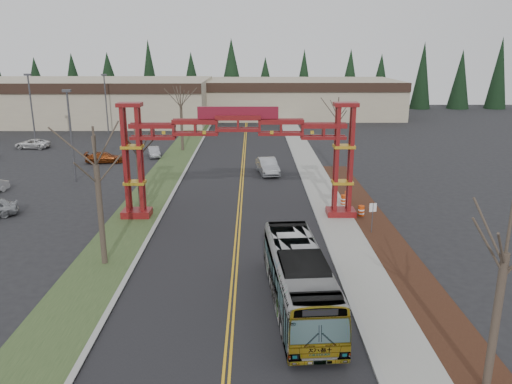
{
  "coord_description": "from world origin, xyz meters",
  "views": [
    {
      "loc": [
        1.07,
        -19.14,
        12.68
      ],
      "look_at": [
        1.3,
        12.08,
        3.72
      ],
      "focal_mm": 35.0,
      "sensor_mm": 36.0,
      "label": 1
    }
  ],
  "objects_px": {
    "light_pole_mid": "(31,105)",
    "barrel_north": "(348,197)",
    "barrel_south": "(361,211)",
    "transit_bus": "(299,279)",
    "silver_sedan": "(268,166)",
    "bare_tree_median_mid": "(137,145)",
    "retail_building_west": "(80,101)",
    "parked_car_far_b": "(32,144)",
    "bare_tree_median_far": "(181,104)",
    "bare_tree_right_far": "(338,117)",
    "gateway_arch": "(238,142)",
    "light_pole_near": "(71,129)",
    "retail_building_east": "(298,98)",
    "parked_car_far_a": "(154,152)",
    "bare_tree_median_near": "(96,166)",
    "bare_tree_right_near": "(506,255)",
    "street_sign": "(373,212)",
    "barrel_mid": "(344,200)",
    "parked_car_mid_a": "(105,157)",
    "light_pole_far": "(106,99)"
  },
  "relations": [
    {
      "from": "retail_building_west",
      "to": "bare_tree_median_mid",
      "type": "distance_m",
      "value": 56.88
    },
    {
      "from": "barrel_north",
      "to": "parked_car_mid_a",
      "type": "bearing_deg",
      "value": 147.83
    },
    {
      "from": "gateway_arch",
      "to": "bare_tree_right_far",
      "type": "xyz_separation_m",
      "value": [
        10.0,
        14.92,
        -0.11
      ]
    },
    {
      "from": "silver_sedan",
      "to": "barrel_north",
      "type": "height_order",
      "value": "silver_sedan"
    },
    {
      "from": "parked_car_mid_a",
      "to": "bare_tree_right_near",
      "type": "height_order",
      "value": "bare_tree_right_near"
    },
    {
      "from": "bare_tree_median_near",
      "to": "light_pole_near",
      "type": "height_order",
      "value": "light_pole_near"
    },
    {
      "from": "parked_car_far_a",
      "to": "parked_car_far_b",
      "type": "bearing_deg",
      "value": 145.87
    },
    {
      "from": "gateway_arch",
      "to": "retail_building_west",
      "type": "distance_m",
      "value": 61.78
    },
    {
      "from": "parked_car_far_b",
      "to": "bare_tree_median_far",
      "type": "relative_size",
      "value": 0.54
    },
    {
      "from": "bare_tree_median_mid",
      "to": "retail_building_west",
      "type": "bearing_deg",
      "value": 112.76
    },
    {
      "from": "parked_car_far_a",
      "to": "retail_building_west",
      "type": "bearing_deg",
      "value": 105.0
    },
    {
      "from": "street_sign",
      "to": "bare_tree_median_near",
      "type": "bearing_deg",
      "value": -163.98
    },
    {
      "from": "retail_building_east",
      "to": "transit_bus",
      "type": "height_order",
      "value": "retail_building_east"
    },
    {
      "from": "parked_car_mid_a",
      "to": "light_pole_near",
      "type": "height_order",
      "value": "light_pole_near"
    },
    {
      "from": "light_pole_mid",
      "to": "bare_tree_right_near",
      "type": "bearing_deg",
      "value": -52.78
    },
    {
      "from": "parked_car_far_b",
      "to": "barrel_south",
      "type": "bearing_deg",
      "value": 59.89
    },
    {
      "from": "silver_sedan",
      "to": "retail_building_east",
      "type": "bearing_deg",
      "value": 72.13
    },
    {
      "from": "light_pole_far",
      "to": "parked_car_far_a",
      "type": "bearing_deg",
      "value": -59.35
    },
    {
      "from": "transit_bus",
      "to": "bare_tree_right_near",
      "type": "distance_m",
      "value": 10.31
    },
    {
      "from": "bare_tree_median_mid",
      "to": "bare_tree_median_far",
      "type": "relative_size",
      "value": 0.91
    },
    {
      "from": "transit_bus",
      "to": "light_pole_near",
      "type": "height_order",
      "value": "light_pole_near"
    },
    {
      "from": "bare_tree_median_mid",
      "to": "bare_tree_right_far",
      "type": "relative_size",
      "value": 0.96
    },
    {
      "from": "silver_sedan",
      "to": "gateway_arch",
      "type": "bearing_deg",
      "value": -109.89
    },
    {
      "from": "bare_tree_right_near",
      "to": "barrel_north",
      "type": "bearing_deg",
      "value": 91.84
    },
    {
      "from": "retail_building_east",
      "to": "barrel_south",
      "type": "bearing_deg",
      "value": -90.39
    },
    {
      "from": "transit_bus",
      "to": "light_pole_far",
      "type": "distance_m",
      "value": 60.16
    },
    {
      "from": "bare_tree_median_near",
      "to": "bare_tree_right_near",
      "type": "relative_size",
      "value": 1.09
    },
    {
      "from": "parked_car_far_b",
      "to": "light_pole_near",
      "type": "bearing_deg",
      "value": 40.72
    },
    {
      "from": "retail_building_east",
      "to": "parked_car_far_a",
      "type": "distance_m",
      "value": 44.49
    },
    {
      "from": "gateway_arch",
      "to": "bare_tree_median_mid",
      "type": "distance_m",
      "value": 8.16
    },
    {
      "from": "barrel_north",
      "to": "bare_tree_median_mid",
      "type": "bearing_deg",
      "value": -173.21
    },
    {
      "from": "retail_building_east",
      "to": "parked_car_far_a",
      "type": "bearing_deg",
      "value": -118.23
    },
    {
      "from": "retail_building_west",
      "to": "parked_car_mid_a",
      "type": "relative_size",
      "value": 10.62
    },
    {
      "from": "bare_tree_right_far",
      "to": "light_pole_mid",
      "type": "xyz_separation_m",
      "value": [
        -37.97,
        14.14,
        -0.29
      ]
    },
    {
      "from": "light_pole_mid",
      "to": "barrel_north",
      "type": "xyz_separation_m",
      "value": [
        37.18,
        -25.48,
        -5.06
      ]
    },
    {
      "from": "bare_tree_right_near",
      "to": "light_pole_near",
      "type": "xyz_separation_m",
      "value": [
        -26.55,
        31.94,
        -0.5
      ]
    },
    {
      "from": "transit_bus",
      "to": "bare_tree_right_near",
      "type": "relative_size",
      "value": 1.4
    },
    {
      "from": "bare_tree_median_mid",
      "to": "barrel_south",
      "type": "xyz_separation_m",
      "value": [
        17.58,
        -1.66,
        -4.98
      ]
    },
    {
      "from": "gateway_arch",
      "to": "transit_bus",
      "type": "xyz_separation_m",
      "value": [
        3.41,
        -14.19,
        -4.46
      ]
    },
    {
      "from": "gateway_arch",
      "to": "light_pole_mid",
      "type": "relative_size",
      "value": 1.89
    },
    {
      "from": "retail_building_west",
      "to": "retail_building_east",
      "type": "height_order",
      "value": "retail_building_west"
    },
    {
      "from": "light_pole_mid",
      "to": "transit_bus",
      "type": "bearing_deg",
      "value": -54.04
    },
    {
      "from": "retail_building_east",
      "to": "street_sign",
      "type": "height_order",
      "value": "retail_building_east"
    },
    {
      "from": "parked_car_far_b",
      "to": "barrel_mid",
      "type": "height_order",
      "value": "parked_car_far_b"
    },
    {
      "from": "parked_car_far_a",
      "to": "barrel_south",
      "type": "distance_m",
      "value": 30.84
    },
    {
      "from": "bare_tree_right_near",
      "to": "street_sign",
      "type": "bearing_deg",
      "value": 91.56
    },
    {
      "from": "parked_car_far_b",
      "to": "light_pole_mid",
      "type": "relative_size",
      "value": 0.47
    },
    {
      "from": "parked_car_far_b",
      "to": "bare_tree_median_mid",
      "type": "distance_m",
      "value": 33.84
    },
    {
      "from": "barrel_south",
      "to": "transit_bus",
      "type": "bearing_deg",
      "value": -113.69
    },
    {
      "from": "bare_tree_median_far",
      "to": "barrel_south",
      "type": "bearing_deg",
      "value": -56.73
    }
  ]
}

